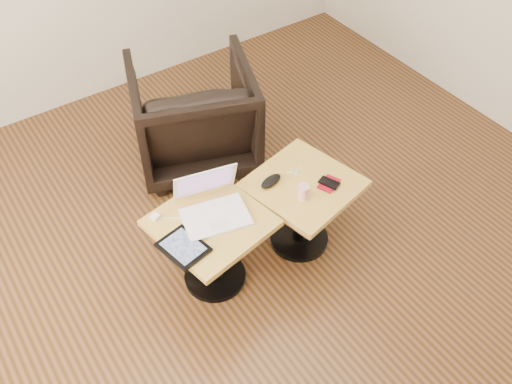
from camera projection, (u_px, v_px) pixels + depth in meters
room_shell at (272, 83)px, 2.31m from camera, size 4.52×4.52×2.71m
side_table_left at (212, 236)px, 3.02m from camera, size 0.63×0.63×0.49m
side_table_right at (302, 198)px, 3.22m from camera, size 0.64×0.64×0.49m
laptop at (212, 206)px, 2.95m from camera, size 0.40×0.38×0.23m
tablet at (183, 247)px, 2.80m from camera, size 0.23×0.27×0.02m
charging_adapter at (155, 217)px, 2.94m from camera, size 0.05×0.05×0.02m
glasses_case at (271, 181)px, 3.11m from camera, size 0.15×0.09×0.04m
striped_cup at (303, 192)px, 3.03m from camera, size 0.07×0.07×0.08m
earbuds_tangle at (296, 172)px, 3.18m from camera, size 0.08×0.05×0.02m
phone_on_sleeve at (329, 183)px, 3.12m from camera, size 0.15×0.13×0.02m
armchair at (194, 115)px, 3.76m from camera, size 0.99×1.01×0.72m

